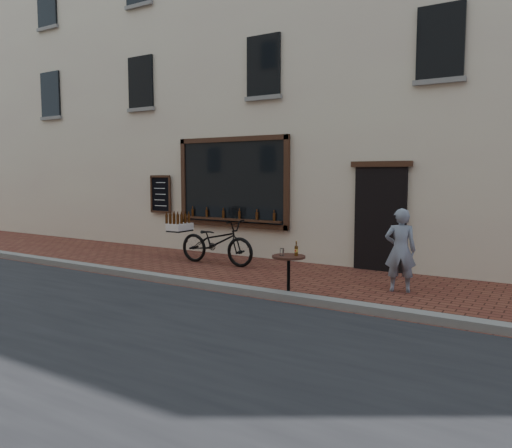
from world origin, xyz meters
The scene contains 6 objects.
ground centered at (0.00, 0.00, 0.00)m, with size 90.00×90.00×0.00m, color #59261C.
kerb centered at (0.00, 0.20, 0.06)m, with size 90.00×0.25×0.12m, color slate.
shop_building centered at (0.00, 6.50, 5.00)m, with size 28.00×6.20×10.00m.
cargo_bicycle centered at (-1.52, 2.21, 0.53)m, with size 2.33×0.70×1.10m.
bistro_table centered at (1.39, 0.35, 0.51)m, with size 0.55×0.55×0.95m.
pedestrian centered at (2.82, 1.79, 0.73)m, with size 0.53×0.35×1.46m, color slate.
Camera 1 is at (5.27, -6.82, 2.05)m, focal length 35.00 mm.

